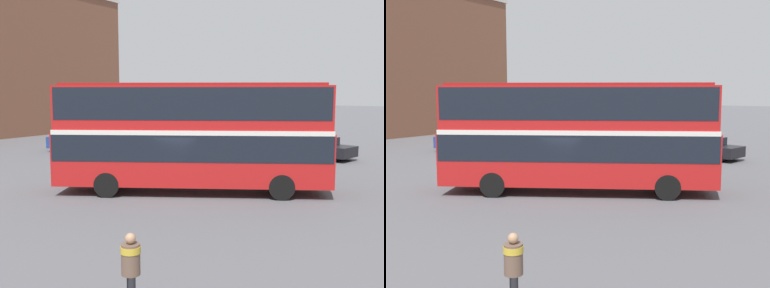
# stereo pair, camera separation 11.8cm
# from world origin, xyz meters

# --- Properties ---
(ground_plane) EXTENTS (240.00, 240.00, 0.00)m
(ground_plane) POSITION_xyz_m (0.00, 0.00, 0.00)
(ground_plane) COLOR #5B5B60
(double_decker_bus) EXTENTS (11.26, 7.61, 4.69)m
(double_decker_bus) POSITION_xyz_m (0.44, 0.56, 2.69)
(double_decker_bus) COLOR red
(double_decker_bus) RESTS_ON ground_plane
(pedestrian_foreground) EXTENTS (0.56, 0.56, 1.62)m
(pedestrian_foreground) POSITION_xyz_m (5.03, -9.00, 0.99)
(pedestrian_foreground) COLOR #232328
(pedestrian_foreground) RESTS_ON ground_plane
(parked_car_kerb_near) EXTENTS (4.47, 1.89, 1.67)m
(parked_car_kerb_near) POSITION_xyz_m (-10.58, 17.03, 0.83)
(parked_car_kerb_near) COLOR slate
(parked_car_kerb_near) RESTS_ON ground_plane
(parked_car_kerb_far) EXTENTS (4.43, 2.64, 1.65)m
(parked_car_kerb_far) POSITION_xyz_m (-13.44, 7.29, 0.82)
(parked_car_kerb_far) COLOR navy
(parked_car_kerb_far) RESTS_ON ground_plane
(parked_car_side_street) EXTENTS (4.64, 2.83, 1.40)m
(parked_car_side_street) POSITION_xyz_m (2.21, 13.21, 0.72)
(parked_car_side_street) COLOR black
(parked_car_side_street) RESTS_ON ground_plane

